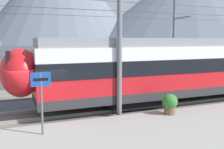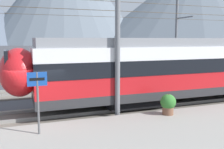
{
  "view_description": "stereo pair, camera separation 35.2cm",
  "coord_description": "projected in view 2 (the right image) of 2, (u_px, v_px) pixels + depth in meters",
  "views": [
    {
      "loc": [
        -0.93,
        -11.51,
        3.77
      ],
      "look_at": [
        4.78,
        2.96,
        1.64
      ],
      "focal_mm": 40.95,
      "sensor_mm": 36.0,
      "label": 1
    },
    {
      "loc": [
        -0.61,
        -11.64,
        3.77
      ],
      "look_at": [
        4.78,
        2.96,
        1.64
      ],
      "focal_mm": 40.95,
      "sensor_mm": 36.0,
      "label": 2
    }
  ],
  "objects": [
    {
      "name": "track_far",
      "position": [
        29.0,
        93.0,
        17.72
      ],
      "size": [
        120.0,
        3.0,
        0.28
      ],
      "color": "#6B6359",
      "rests_on": "ground"
    },
    {
      "name": "platform_sign",
      "position": [
        37.0,
        89.0,
        9.18
      ],
      "size": [
        0.7,
        0.08,
        2.29
      ],
      "color": "#59595B",
      "rests_on": "platform_slab"
    },
    {
      "name": "ground_plane",
      "position": [
        36.0,
        124.0,
        11.54
      ],
      "size": [
        400.0,
        400.0,
        0.0
      ],
      "primitive_type": "plane",
      "color": "#424247"
    },
    {
      "name": "track_near",
      "position": [
        34.0,
        117.0,
        12.28
      ],
      "size": [
        120.0,
        3.0,
        0.28
      ],
      "color": "#6B6359",
      "rests_on": "ground"
    },
    {
      "name": "potted_plant_platform_edge",
      "position": [
        168.0,
        103.0,
        11.77
      ],
      "size": [
        0.72,
        0.72,
        0.96
      ],
      "color": "brown",
      "rests_on": "platform_slab"
    },
    {
      "name": "catenary_mast_far_side",
      "position": [
        177.0,
        35.0,
        23.66
      ],
      "size": [
        47.09,
        2.53,
        7.98
      ],
      "color": "slate",
      "rests_on": "ground"
    },
    {
      "name": "catenary_mast_mid",
      "position": [
        117.0,
        33.0,
        11.68
      ],
      "size": [
        47.09,
        1.83,
        7.78
      ],
      "color": "slate",
      "rests_on": "ground"
    },
    {
      "name": "mountain_right_ridge",
      "position": [
        195.0,
        3.0,
        214.07
      ],
      "size": [
        177.47,
        177.47,
        67.92
      ],
      "primitive_type": "cone",
      "color": "slate",
      "rests_on": "ground"
    }
  ]
}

